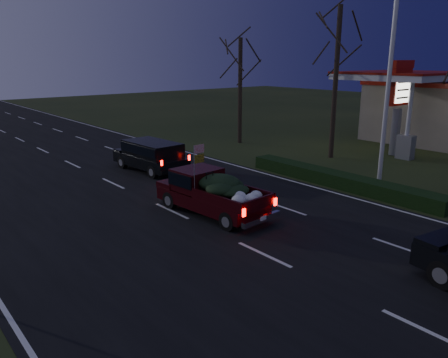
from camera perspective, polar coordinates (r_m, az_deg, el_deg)
ground at (r=13.25m, az=5.24°, el=-9.85°), size 120.00×120.00×0.00m
road_asphalt at (r=13.25m, az=5.24°, el=-9.81°), size 14.00×120.00×0.02m
hedge_row at (r=20.64m, az=14.81°, el=-0.11°), size 1.00×10.00×0.60m
light_pole at (r=20.83m, az=20.93°, el=14.00°), size 0.50×0.90×9.16m
gas_price_pylon at (r=28.03m, az=21.96°, el=10.50°), size 2.00×0.41×5.57m
gas_station_building at (r=35.78m, az=26.51°, el=7.98°), size 10.00×7.00×4.00m
gas_canopy at (r=30.23m, az=22.25°, el=11.86°), size 7.10×6.10×4.88m
bare_tree_mid at (r=26.09m, az=14.66°, el=16.50°), size 3.60×3.60×8.50m
bare_tree_far at (r=30.07m, az=2.15°, el=14.62°), size 3.60×3.60×7.00m
pickup_truck at (r=16.30m, az=-1.66°, el=-1.49°), size 2.13×4.74×2.42m
lead_suv at (r=22.83m, az=-9.46°, el=3.37°), size 2.10×4.51×1.27m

